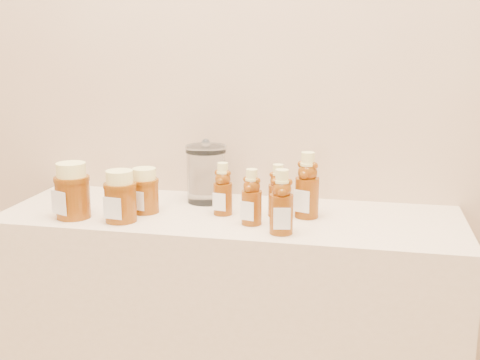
% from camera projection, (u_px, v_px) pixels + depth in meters
% --- Properties ---
extents(wall_back, '(3.50, 0.02, 2.70)m').
position_uv_depth(wall_back, '(245.00, 38.00, 1.66)').
color(wall_back, tan).
rests_on(wall_back, ground).
extents(bear_bottle_back_left, '(0.06, 0.06, 0.16)m').
position_uv_depth(bear_bottle_back_left, '(223.00, 185.00, 1.56)').
color(bear_bottle_back_left, '#642C07').
rests_on(bear_bottle_back_left, display_table).
extents(bear_bottle_back_mid, '(0.06, 0.06, 0.15)m').
position_uv_depth(bear_bottle_back_mid, '(278.00, 187.00, 1.54)').
color(bear_bottle_back_mid, '#642C07').
rests_on(bear_bottle_back_mid, display_table).
extents(bear_bottle_back_right, '(0.08, 0.08, 0.19)m').
position_uv_depth(bear_bottle_back_right, '(307.00, 181.00, 1.53)').
color(bear_bottle_back_right, '#642C07').
rests_on(bear_bottle_back_right, display_table).
extents(bear_bottle_front_left, '(0.07, 0.07, 0.16)m').
position_uv_depth(bear_bottle_front_left, '(252.00, 193.00, 1.47)').
color(bear_bottle_front_left, '#642C07').
rests_on(bear_bottle_front_left, display_table).
extents(bear_bottle_front_right, '(0.07, 0.07, 0.17)m').
position_uv_depth(bear_bottle_front_right, '(282.00, 198.00, 1.40)').
color(bear_bottle_front_right, '#642C07').
rests_on(bear_bottle_front_right, display_table).
extents(honey_jar_left, '(0.12, 0.12, 0.14)m').
position_uv_depth(honey_jar_left, '(72.00, 190.00, 1.53)').
color(honey_jar_left, '#642C07').
rests_on(honey_jar_left, display_table).
extents(honey_jar_back, '(0.09, 0.09, 0.12)m').
position_uv_depth(honey_jar_back, '(145.00, 190.00, 1.58)').
color(honey_jar_back, '#642C07').
rests_on(honey_jar_back, display_table).
extents(honey_jar_front, '(0.09, 0.09, 0.13)m').
position_uv_depth(honey_jar_front, '(120.00, 196.00, 1.50)').
color(honey_jar_front, '#642C07').
rests_on(honey_jar_front, display_table).
extents(glass_canister, '(0.12, 0.12, 0.17)m').
position_uv_depth(glass_canister, '(206.00, 171.00, 1.67)').
color(glass_canister, white).
rests_on(glass_canister, display_table).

